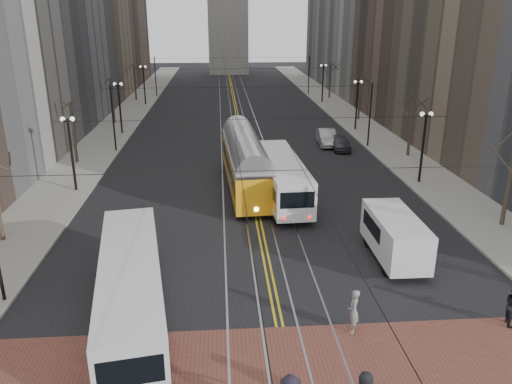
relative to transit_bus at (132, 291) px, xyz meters
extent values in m
plane|color=black|center=(6.48, 0.00, -1.52)|extent=(260.00, 260.00, 0.00)
cube|color=gray|center=(-8.52, 45.00, -1.45)|extent=(5.00, 140.00, 0.15)
cube|color=gray|center=(21.48, 45.00, -1.45)|extent=(5.00, 140.00, 0.15)
cube|color=brown|center=(6.48, -4.00, -1.52)|extent=(25.00, 6.00, 0.01)
cube|color=gray|center=(6.48, 45.00, -1.52)|extent=(4.80, 130.00, 0.02)
cube|color=gold|center=(6.48, 45.00, -1.51)|extent=(0.42, 130.00, 0.01)
cylinder|color=black|center=(-7.22, 18.00, 1.28)|extent=(0.20, 0.20, 5.60)
cylinder|color=black|center=(-7.22, 38.00, 1.28)|extent=(0.20, 0.20, 5.60)
cylinder|color=black|center=(-7.22, 58.00, 1.28)|extent=(0.20, 0.20, 5.60)
cylinder|color=black|center=(20.18, 18.00, 1.28)|extent=(0.20, 0.20, 5.60)
cylinder|color=black|center=(20.18, 38.00, 1.28)|extent=(0.20, 0.20, 5.60)
cylinder|color=black|center=(20.18, 58.00, 1.28)|extent=(0.20, 0.20, 5.60)
cylinder|color=#382D23|center=(-9.22, 26.00, 1.28)|extent=(0.28, 0.28, 5.60)
cylinder|color=#382D23|center=(-9.22, 44.00, 1.28)|extent=(0.28, 0.28, 5.60)
cylinder|color=#382D23|center=(-9.22, 62.00, 1.28)|extent=(0.28, 0.28, 5.60)
cylinder|color=#382D23|center=(22.18, 9.00, 1.28)|extent=(0.28, 0.28, 5.60)
cylinder|color=#382D23|center=(22.18, 26.00, 1.28)|extent=(0.28, 0.28, 5.60)
cylinder|color=#382D23|center=(22.18, 44.00, 1.28)|extent=(0.28, 0.28, 5.60)
cylinder|color=#382D23|center=(22.18, 62.00, 1.28)|extent=(0.28, 0.28, 5.60)
cylinder|color=black|center=(4.98, 45.00, 4.48)|extent=(0.03, 120.00, 0.03)
cylinder|color=black|center=(7.98, 45.00, 4.48)|extent=(0.03, 120.00, 0.03)
cylinder|color=black|center=(-6.42, 30.00, 1.78)|extent=(0.16, 0.16, 6.60)
cylinder|color=black|center=(-6.42, 66.00, 1.78)|extent=(0.16, 0.16, 6.60)
cylinder|color=black|center=(19.38, 30.00, 1.78)|extent=(0.16, 0.16, 6.60)
cylinder|color=black|center=(19.38, 66.00, 1.78)|extent=(0.16, 0.16, 6.60)
cube|color=silver|center=(0.00, 0.00, 0.00)|extent=(4.44, 12.42, 3.04)
cube|color=#FFA716|center=(5.98, 18.19, 0.19)|extent=(3.39, 14.63, 3.42)
cube|color=white|center=(8.52, 15.25, 0.01)|extent=(3.10, 11.88, 3.07)
cube|color=white|center=(13.58, 5.00, -0.23)|extent=(2.30, 5.87, 2.59)
imported|color=#3A3C41|center=(16.28, 29.20, -0.80)|extent=(1.98, 4.36, 1.45)
imported|color=#9FA3A7|center=(15.28, 31.24, -0.70)|extent=(1.99, 5.09, 1.65)
imported|color=gray|center=(9.58, -1.50, -0.52)|extent=(0.62, 0.81, 1.98)
camera|label=1|loc=(4.05, -19.57, 11.44)|focal=35.00mm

